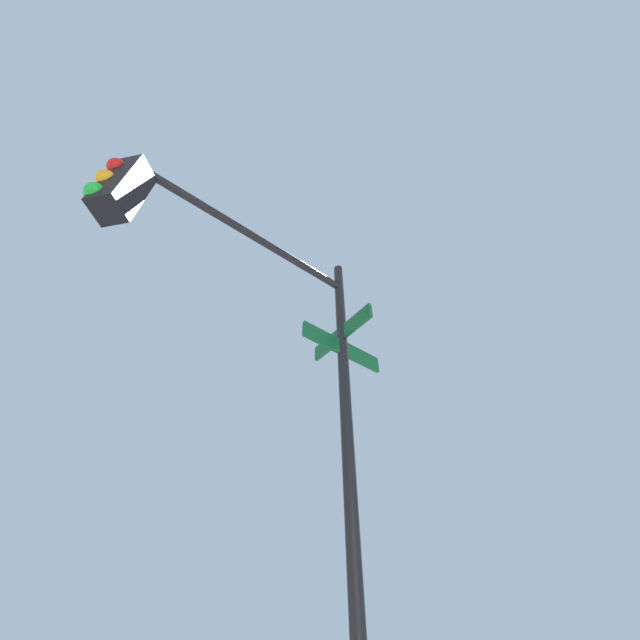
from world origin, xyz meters
name	(u,v)px	position (x,y,z in m)	size (l,w,h in m)	color
traffic_signal_near	(247,320)	(-6.43, -6.35, 4.13)	(2.33, 2.61, 5.83)	black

